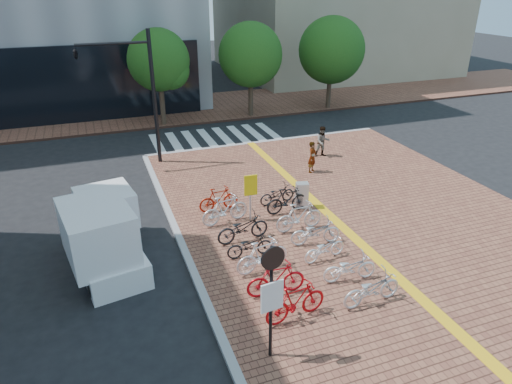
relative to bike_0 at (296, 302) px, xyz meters
name	(u,v)px	position (x,y,z in m)	size (l,w,h in m)	color
ground	(314,262)	(1.86, 2.50, -0.72)	(120.00, 120.00, 0.00)	black
sidewalk	(500,337)	(4.86, -2.50, -0.64)	(14.00, 34.00, 0.15)	brown
tactile_strip	(471,344)	(3.86, -2.50, -0.56)	(0.40, 34.00, 0.01)	gold
kerb_north	(266,142)	(4.86, 14.50, -0.64)	(14.00, 0.25, 0.15)	gray
far_sidewalk	(183,109)	(1.86, 23.50, -0.64)	(70.00, 8.00, 0.15)	brown
crosswalk	(216,138)	(2.36, 16.50, -0.71)	(7.50, 4.00, 0.01)	silver
street_trees	(266,56)	(6.91, 19.96, 3.38)	(16.20, 4.60, 6.35)	#38281E
bike_0	(296,302)	(0.00, 0.00, 0.00)	(0.54, 1.90, 1.14)	#BA0D12
bike_1	(276,279)	(-0.10, 1.18, -0.03)	(0.51, 1.81, 1.09)	red
bike_2	(262,255)	(-0.03, 2.48, -0.01)	(0.53, 1.86, 1.12)	white
bike_3	(250,246)	(-0.13, 3.39, -0.15)	(0.56, 1.60, 0.84)	black
bike_4	(243,228)	(-0.02, 4.45, -0.05)	(0.68, 1.96, 1.03)	black
bike_5	(225,209)	(-0.24, 5.93, 0.01)	(0.54, 1.93, 1.16)	silver
bike_6	(219,199)	(-0.16, 7.05, -0.07)	(0.47, 1.68, 1.01)	#A01D0B
bike_7	(372,289)	(2.34, -0.15, -0.07)	(0.67, 1.91, 1.00)	silver
bike_8	(350,268)	(2.33, 1.04, -0.11)	(0.61, 1.74, 0.92)	white
bike_9	(325,248)	(2.15, 2.35, -0.15)	(0.56, 1.61, 0.85)	white
bike_10	(315,232)	(2.32, 3.35, -0.09)	(0.63, 1.82, 0.96)	silver
bike_11	(299,217)	(2.19, 4.44, 0.00)	(0.54, 1.89, 1.14)	silver
bike_12	(287,200)	(2.36, 5.91, -0.03)	(0.51, 1.79, 1.08)	black
bike_13	(277,194)	(2.30, 6.81, -0.15)	(0.56, 1.59, 0.84)	black
pedestrian_a	(312,157)	(5.22, 9.39, 0.19)	(0.56, 0.37, 1.53)	gray
pedestrian_b	(323,142)	(6.71, 11.16, 0.24)	(0.79, 0.61, 1.62)	#535A69
utility_box	(302,195)	(3.11, 6.12, -0.03)	(0.50, 0.36, 1.09)	silver
yellow_sign	(250,189)	(0.77, 5.83, 0.74)	(0.51, 0.13, 1.90)	#B7B7BC
notice_sign	(272,290)	(-1.17, -1.07, 1.46)	(0.60, 0.17, 3.23)	black
traffic_light_pole	(119,75)	(-3.01, 13.38, 3.93)	(3.50, 1.35, 6.52)	black
box_truck	(104,234)	(-4.70, 4.79, 0.46)	(2.58, 4.58, 2.50)	white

